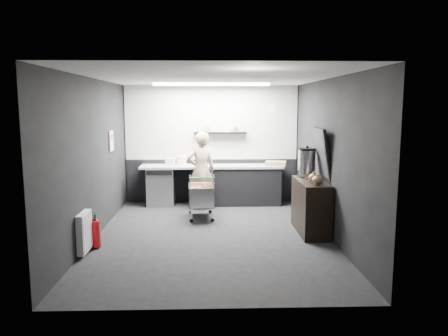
{
  "coord_description": "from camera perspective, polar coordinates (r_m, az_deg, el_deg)",
  "views": [
    {
      "loc": [
        -0.04,
        -7.34,
        2.25
      ],
      "look_at": [
        0.21,
        0.4,
        1.13
      ],
      "focal_mm": 35.0,
      "sensor_mm": 36.0,
      "label": 1
    }
  ],
  "objects": [
    {
      "name": "wall_left",
      "position": [
        7.65,
        -16.72,
        1.13
      ],
      "size": [
        0.0,
        5.5,
        5.5
      ],
      "primitive_type": "plane",
      "rotation": [
        1.57,
        0.0,
        1.57
      ],
      "color": "black",
      "rests_on": "floor"
    },
    {
      "name": "shopping_cart",
      "position": [
        8.76,
        -3.04,
        -3.79
      ],
      "size": [
        0.54,
        0.85,
        0.9
      ],
      "color": "silver",
      "rests_on": "floor"
    },
    {
      "name": "floating_shelf",
      "position": [
        9.98,
        -0.49,
        4.61
      ],
      "size": [
        1.2,
        0.22,
        0.04
      ],
      "primitive_type": "cube",
      "color": "black",
      "rests_on": "wall_back"
    },
    {
      "name": "dado_panel",
      "position": [
        10.22,
        -1.62,
        -1.63
      ],
      "size": [
        3.95,
        0.02,
        1.0
      ],
      "primitive_type": "cube",
      "color": "black",
      "rests_on": "wall_back"
    },
    {
      "name": "ceiling",
      "position": [
        7.35,
        -1.6,
        11.74
      ],
      "size": [
        5.5,
        5.5,
        0.0
      ],
      "primitive_type": "plane",
      "rotation": [
        3.14,
        0.0,
        0.0
      ],
      "color": "silver",
      "rests_on": "wall_back"
    },
    {
      "name": "wall_clock",
      "position": [
        10.16,
        6.33,
        7.62
      ],
      "size": [
        0.2,
        0.03,
        0.2
      ],
      "primitive_type": "cylinder",
      "rotation": [
        1.57,
        0.0,
        0.0
      ],
      "color": "white",
      "rests_on": "wall_back"
    },
    {
      "name": "prep_counter",
      "position": [
        9.92,
        -0.83,
        -2.18
      ],
      "size": [
        3.2,
        0.61,
        0.9
      ],
      "color": "black",
      "rests_on": "floor"
    },
    {
      "name": "cardboard_box",
      "position": [
        9.91,
        6.77,
        0.61
      ],
      "size": [
        0.52,
        0.44,
        0.09
      ],
      "primitive_type": "cube",
      "rotation": [
        0.0,
        0.0,
        -0.23
      ],
      "color": "olive",
      "rests_on": "prep_counter"
    },
    {
      "name": "radiator",
      "position": [
        6.98,
        -17.79,
        -7.98
      ],
      "size": [
        0.1,
        0.5,
        0.6
      ],
      "primitive_type": "cube",
      "color": "white",
      "rests_on": "wall_left"
    },
    {
      "name": "wall_right",
      "position": [
        7.67,
        13.57,
        1.26
      ],
      "size": [
        0.0,
        5.5,
        5.5
      ],
      "primitive_type": "plane",
      "rotation": [
        1.57,
        0.0,
        -1.57
      ],
      "color": "black",
      "rests_on": "floor"
    },
    {
      "name": "ceiling_strip",
      "position": [
        9.2,
        -1.65,
        10.85
      ],
      "size": [
        2.4,
        0.2,
        0.04
      ],
      "primitive_type": "cube",
      "color": "white",
      "rests_on": "ceiling"
    },
    {
      "name": "poster_red_band",
      "position": [
        8.87,
        -14.5,
        3.9
      ],
      "size": [
        0.02,
        0.22,
        0.1
      ],
      "primitive_type": "cube",
      "color": "red",
      "rests_on": "poster"
    },
    {
      "name": "wall_front",
      "position": [
        4.67,
        -1.37,
        -2.87
      ],
      "size": [
        5.5,
        0.0,
        5.5
      ],
      "primitive_type": "plane",
      "rotation": [
        -1.57,
        0.0,
        0.0
      ],
      "color": "black",
      "rests_on": "floor"
    },
    {
      "name": "kitchen_wall_panel",
      "position": [
        10.07,
        -1.65,
        5.95
      ],
      "size": [
        3.95,
        0.02,
        1.7
      ],
      "primitive_type": "cube",
      "color": "#B7B8B3",
      "rests_on": "wall_back"
    },
    {
      "name": "sideboard",
      "position": [
        7.92,
        11.33,
        -4.05
      ],
      "size": [
        0.53,
        1.24,
        1.86
      ],
      "color": "black",
      "rests_on": "floor"
    },
    {
      "name": "wall_back",
      "position": [
        10.13,
        -1.64,
        3.13
      ],
      "size": [
        5.5,
        0.0,
        5.5
      ],
      "primitive_type": "plane",
      "rotation": [
        1.57,
        0.0,
        0.0
      ],
      "color": "black",
      "rests_on": "floor"
    },
    {
      "name": "white_container",
      "position": [
        9.83,
        -7.03,
        0.78
      ],
      "size": [
        0.22,
        0.19,
        0.17
      ],
      "primitive_type": "cube",
      "rotation": [
        0.0,
        0.0,
        -0.24
      ],
      "color": "white",
      "rests_on": "prep_counter"
    },
    {
      "name": "pink_tub",
      "position": [
        9.86,
        -5.57,
        0.96
      ],
      "size": [
        0.22,
        0.22,
        0.22
      ],
      "primitive_type": "cylinder",
      "color": "white",
      "rests_on": "prep_counter"
    },
    {
      "name": "poster",
      "position": [
        8.88,
        -14.51,
        3.45
      ],
      "size": [
        0.02,
        0.3,
        0.4
      ],
      "primitive_type": "cube",
      "color": "silver",
      "rests_on": "wall_left"
    },
    {
      "name": "fire_extinguisher",
      "position": [
        7.25,
        -16.42,
        -8.09
      ],
      "size": [
        0.16,
        0.16,
        0.52
      ],
      "color": "red",
      "rests_on": "floor"
    },
    {
      "name": "floor",
      "position": [
        7.67,
        -1.51,
        -8.82
      ],
      "size": [
        5.5,
        5.5,
        0.0
      ],
      "primitive_type": "plane",
      "color": "black",
      "rests_on": "ground"
    },
    {
      "name": "person",
      "position": [
        9.41,
        -2.99,
        -0.37
      ],
      "size": [
        0.7,
        0.55,
        1.69
      ],
      "primitive_type": "imported",
      "rotation": [
        0.0,
        0.0,
        3.4
      ],
      "color": "beige",
      "rests_on": "floor"
    }
  ]
}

